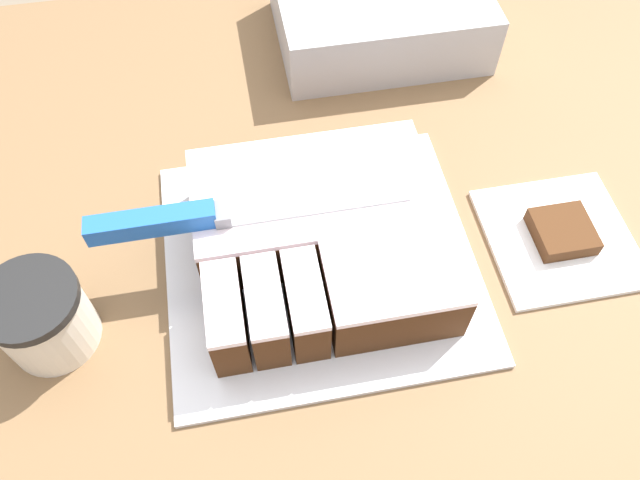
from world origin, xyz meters
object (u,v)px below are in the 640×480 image
(cake, at_px, (322,238))
(brownie, at_px, (563,232))
(coffee_cup, at_px, (42,317))
(knife, at_px, (186,219))
(cake_board, at_px, (320,260))
(storage_box, at_px, (379,13))

(cake, bearing_deg, brownie, -4.92)
(coffee_cup, height_order, brownie, coffee_cup)
(cake, height_order, coffee_cup, coffee_cup)
(knife, relative_size, coffee_cup, 3.44)
(cake_board, xyz_separation_m, knife, (-0.13, 0.02, 0.08))
(cake, xyz_separation_m, knife, (-0.13, 0.02, 0.04))
(storage_box, bearing_deg, cake, -112.40)
(brownie, relative_size, storage_box, 0.23)
(cake, relative_size, brownie, 4.02)
(knife, height_order, brownie, knife)
(knife, xyz_separation_m, coffee_cup, (-0.15, -0.06, -0.04))
(cake_board, bearing_deg, storage_box, 67.39)
(coffee_cup, bearing_deg, cake_board, 8.25)
(cake_board, height_order, brownie, brownie)
(cake, distance_m, coffee_cup, 0.29)
(cake, height_order, brownie, cake)
(knife, height_order, coffee_cup, knife)
(cake_board, xyz_separation_m, brownie, (0.27, -0.02, 0.01))
(cake, distance_m, brownie, 0.27)
(coffee_cup, bearing_deg, storage_box, 42.84)
(cake_board, height_order, storage_box, storage_box)
(cake, bearing_deg, knife, 172.62)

